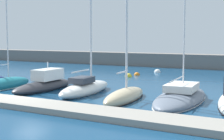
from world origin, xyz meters
The scene contains 11 objects.
ground_plane centered at (0.00, 0.00, 0.00)m, with size 120.00×120.00×0.00m, color navy.
dock_pier centered at (0.00, -1.94, 0.18)m, with size 33.02×2.32×0.37m, color gray.
breakwater_seawall centered at (0.00, 29.85, 1.01)m, with size 108.00×2.96×2.02m, color slate.
sailboat_teal_third centered at (-5.67, 3.09, 0.35)m, with size 2.30×6.23×12.06m.
motorboat_charcoal_fourth centered at (-1.97, 4.00, 0.51)m, with size 2.32×7.46×2.57m.
sailboat_white_fifth centered at (2.10, 4.04, 0.53)m, with size 2.52×7.30×13.97m.
sailboat_sand_sixth centered at (6.10, 2.98, 0.32)m, with size 2.08×6.30×9.81m.
sailboat_slate_seventh centered at (9.64, 4.75, 0.29)m, with size 3.63×9.43×19.44m.
mooring_buoy_orange centered at (0.42, 17.66, 0.00)m, with size 0.69×0.69×0.69m, color orange.
mooring_buoy_white centered at (1.44, 21.73, 0.00)m, with size 0.83×0.83×0.83m, color white.
mooring_buoy_yellow centered at (0.24, 15.75, 0.00)m, with size 0.81×0.81×0.81m, color yellow.
Camera 1 is at (16.38, -17.74, 4.45)m, focal length 53.17 mm.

